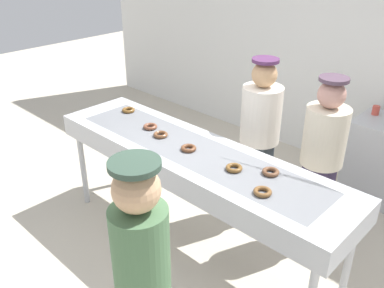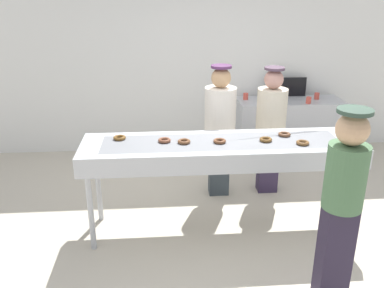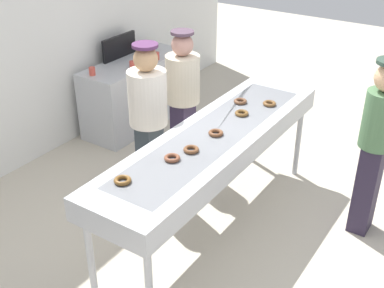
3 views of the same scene
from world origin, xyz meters
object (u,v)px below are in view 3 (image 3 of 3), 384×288
chocolate_donut_5 (216,133)px  paper_cup_1 (152,49)px  worker_baker (148,113)px  chocolate_donut_4 (191,150)px  customer_waiting (376,141)px  paper_cup_2 (92,71)px  chocolate_donut_1 (242,113)px  chocolate_donut_3 (240,101)px  fryer_conveyor (214,143)px  prep_counter (136,93)px  chocolate_donut_0 (269,104)px  menu_display (119,47)px  paper_cup_3 (156,56)px  chocolate_donut_2 (123,180)px  worker_assistant (183,94)px  paper_cup_0 (133,65)px  chocolate_donut_6 (172,158)px

chocolate_donut_5 → paper_cup_1: size_ratio=1.33×
worker_baker → chocolate_donut_4: bearing=68.1°
customer_waiting → paper_cup_2: bearing=95.4°
chocolate_donut_1 → customer_waiting: (0.30, -1.15, -0.08)m
paper_cup_2 → chocolate_donut_3: bearing=-89.8°
fryer_conveyor → chocolate_donut_4: 0.39m
fryer_conveyor → prep_counter: 2.45m
prep_counter → chocolate_donut_0: bearing=-104.4°
worker_baker → menu_display: (1.23, 1.44, 0.08)m
chocolate_donut_5 → customer_waiting: size_ratio=0.08×
prep_counter → menu_display: bearing=90.0°
prep_counter → paper_cup_3: size_ratio=16.33×
chocolate_donut_5 → paper_cup_1: bearing=49.4°
chocolate_donut_2 → worker_assistant: 1.88m
customer_waiting → worker_assistant: bearing=94.7°
prep_counter → paper_cup_0: bearing=-144.7°
fryer_conveyor → chocolate_donut_3: size_ratio=21.97×
chocolate_donut_3 → chocolate_donut_4: (-1.05, -0.13, 0.00)m
worker_baker → chocolate_donut_0: bearing=134.4°
menu_display → chocolate_donut_4: bearing=-127.2°
chocolate_donut_2 → chocolate_donut_6: same height
prep_counter → paper_cup_1: bearing=3.7°
paper_cup_1 → chocolate_donut_5: bearing=-130.6°
chocolate_donut_1 → paper_cup_0: size_ratio=1.33×
customer_waiting → prep_counter: customer_waiting is taller
chocolate_donut_5 → worker_baker: worker_baker is taller
prep_counter → chocolate_donut_6: bearing=-134.1°
fryer_conveyor → prep_counter: bearing=56.3°
chocolate_donut_1 → chocolate_donut_2: same height
chocolate_donut_3 → chocolate_donut_6: 1.25m
menu_display → paper_cup_1: bearing=-28.3°
chocolate_donut_0 → chocolate_donut_4: 1.17m
chocolate_donut_2 → paper_cup_2: (1.69, 1.94, -0.10)m
prep_counter → paper_cup_1: paper_cup_1 is taller
chocolate_donut_6 → chocolate_donut_0: bearing=-7.3°
prep_counter → paper_cup_1: 0.63m
worker_baker → chocolate_donut_1: bearing=121.1°
paper_cup_3 → paper_cup_2: bearing=161.3°
chocolate_donut_0 → paper_cup_2: (-0.11, 2.22, -0.10)m
worker_assistant → paper_cup_0: (0.37, 1.00, 0.01)m
chocolate_donut_4 → paper_cup_3: bearing=43.5°
chocolate_donut_0 → prep_counter: size_ratio=0.08×
chocolate_donut_0 → chocolate_donut_6: same height
customer_waiting → paper_cup_1: size_ratio=17.32×
chocolate_donut_2 → chocolate_donut_5: (1.00, -0.17, 0.00)m
chocolate_donut_0 → chocolate_donut_1: same height
worker_baker → paper_cup_0: bearing=-125.8°
chocolate_donut_0 → chocolate_donut_5: same height
fryer_conveyor → worker_baker: size_ratio=1.73×
customer_waiting → paper_cup_2: 3.26m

